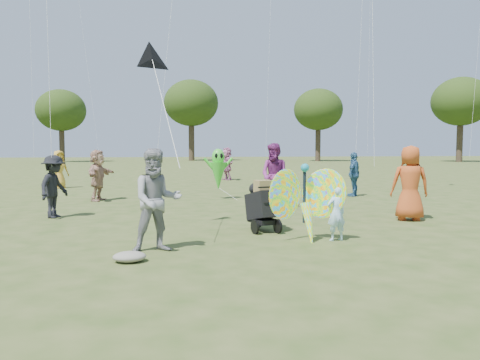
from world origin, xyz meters
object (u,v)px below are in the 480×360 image
child_girl (336,213)px  jogging_stroller (262,202)px  crowd_d (98,175)px  alien_kite (218,171)px  crowd_c (354,174)px  crowd_a (410,183)px  adult_man (157,200)px  crowd_e (275,176)px  crowd_b (54,187)px  butterfly_kite (306,203)px  crowd_g (59,169)px  crowd_h (410,169)px  crowd_j (227,164)px

child_girl → jogging_stroller: jogging_stroller is taller
crowd_d → alien_kite: 4.03m
alien_kite → crowd_c: bearing=1.9°
crowd_a → jogging_stroller: size_ratio=1.64×
jogging_stroller → adult_man: bearing=-158.6°
crowd_d → alien_kite: alien_kite is taller
crowd_d → crowd_e: crowd_e is taller
crowd_b → alien_kite: alien_kite is taller
crowd_a → crowd_d: size_ratio=1.07×
crowd_a → butterfly_kite: (-3.26, -2.05, -0.18)m
crowd_g → crowd_e: bearing=-84.6°
crowd_h → alien_kite: bearing=32.4°
crowd_e → alien_kite: size_ratio=1.10×
adult_man → crowd_g: bearing=97.6°
crowd_a → alien_kite: size_ratio=1.05×
crowd_b → jogging_stroller: 5.49m
crowd_b → crowd_c: 10.29m
jogging_stroller → alien_kite: (-0.23, 6.19, 0.36)m
crowd_j → butterfly_kite: bearing=-22.2°
crowd_c → crowd_j: crowd_j is taller
child_girl → crowd_j: crowd_j is taller
crowd_c → crowd_e: size_ratio=0.84×
crowd_e → alien_kite: (-1.39, 2.53, 0.02)m
adult_man → crowd_h: adult_man is taller
crowd_a → jogging_stroller: (-3.84, -0.78, -0.30)m
crowd_d → crowd_e: bearing=-98.5°
child_girl → crowd_d: (-5.40, 7.68, 0.33)m
child_girl → butterfly_kite: bearing=-14.2°
crowd_g → crowd_j: 8.84m
crowd_b → crowd_j: 14.34m
crowd_c → crowd_j: 9.83m
crowd_c → butterfly_kite: crowd_c is taller
crowd_a → alien_kite: 6.76m
crowd_j → butterfly_kite: (-0.77, -16.84, -0.16)m
crowd_d → crowd_h: (13.06, 3.24, -0.02)m
crowd_g → jogging_stroller: (6.58, -11.66, -0.21)m
child_girl → crowd_j: size_ratio=0.59×
crowd_b → crowd_d: bearing=11.9°
child_girl → crowd_j: bearing=-100.9°
crowd_b → jogging_stroller: (4.82, -2.62, -0.18)m
crowd_a → butterfly_kite: size_ratio=1.05×
crowd_c → alien_kite: alien_kite is taller
crowd_h → crowd_a: bearing=72.2°
crowd_c → crowd_d: bearing=-47.7°
crowd_a → butterfly_kite: crowd_a is taller
butterfly_kite → alien_kite: alien_kite is taller
child_girl → adult_man: bearing=-3.6°
child_girl → crowd_h: crowd_h is taller
jogging_stroller → child_girl: bearing=-64.9°
crowd_g → alien_kite: size_ratio=0.95×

